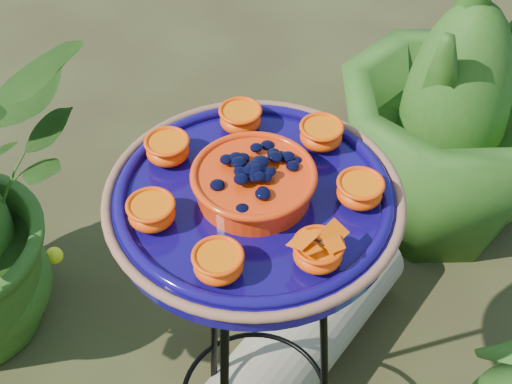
# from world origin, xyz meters

# --- Properties ---
(tripod_stand) EXTENTS (0.39, 0.39, 0.83)m
(tripod_stand) POSITION_xyz_m (-0.03, -0.13, 0.50)
(tripod_stand) COLOR black
(tripod_stand) RESTS_ON ground
(feeder_dish) EXTENTS (0.54, 0.54, 0.10)m
(feeder_dish) POSITION_xyz_m (-0.03, -0.13, 0.87)
(feeder_dish) COLOR #0F0754
(feeder_dish) RESTS_ON tripod_stand
(driftwood_log) EXTENTS (0.61, 0.54, 0.21)m
(driftwood_log) POSITION_xyz_m (0.17, 0.10, 0.10)
(driftwood_log) COLOR gray
(driftwood_log) RESTS_ON ground
(shrub_back_right) EXTENTS (0.78, 0.78, 1.14)m
(shrub_back_right) POSITION_xyz_m (0.70, 0.48, 0.57)
(shrub_back_right) COLOR #244F15
(shrub_back_right) RESTS_ON ground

